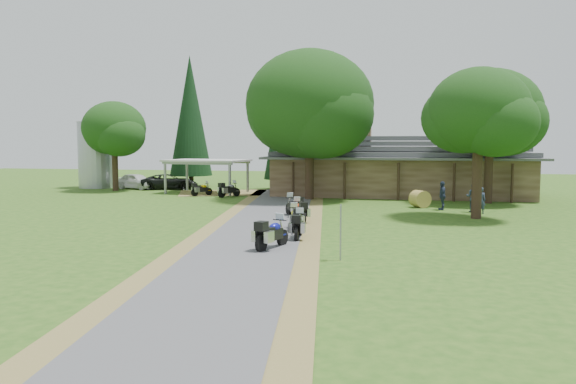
% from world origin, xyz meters
% --- Properties ---
extents(ground, '(120.00, 120.00, 0.00)m').
position_xyz_m(ground, '(0.00, 0.00, 0.00)').
color(ground, '#275016').
rests_on(ground, ground).
extents(driveway, '(51.95, 51.95, 0.00)m').
position_xyz_m(driveway, '(-0.50, 4.00, 0.00)').
color(driveway, '#4A4A4C').
rests_on(driveway, ground).
extents(lodge, '(21.40, 9.40, 4.90)m').
position_xyz_m(lodge, '(6.00, 24.00, 2.45)').
color(lodge, brown).
rests_on(lodge, ground).
extents(silo, '(3.68, 3.68, 6.78)m').
position_xyz_m(silo, '(-22.44, 25.73, 3.39)').
color(silo, gray).
rests_on(silo, ground).
extents(carport, '(7.06, 5.14, 2.86)m').
position_xyz_m(carport, '(-10.10, 22.44, 1.43)').
color(carport, silver).
rests_on(carport, ground).
extents(car_white_sedan, '(4.00, 5.99, 1.84)m').
position_xyz_m(car_white_sedan, '(-17.92, 24.90, 0.92)').
color(car_white_sedan, white).
rests_on(car_white_sedan, ground).
extents(car_dark_suv, '(4.11, 5.98, 2.11)m').
position_xyz_m(car_dark_suv, '(-14.90, 25.40, 1.05)').
color(car_dark_suv, black).
rests_on(car_dark_suv, ground).
extents(motorcycle_row_a, '(1.27, 2.11, 1.37)m').
position_xyz_m(motorcycle_row_a, '(1.30, -1.21, 0.69)').
color(motorcycle_row_a, '#141899').
rests_on(motorcycle_row_a, ground).
extents(motorcycle_row_b, '(0.76, 1.93, 1.29)m').
position_xyz_m(motorcycle_row_b, '(1.87, 1.47, 0.65)').
color(motorcycle_row_b, '#95979C').
rests_on(motorcycle_row_b, ground).
extents(motorcycle_row_c, '(1.15, 1.94, 1.26)m').
position_xyz_m(motorcycle_row_c, '(1.22, 4.03, 0.63)').
color(motorcycle_row_c, '#D2CD10').
rests_on(motorcycle_row_c, ground).
extents(motorcycle_row_d, '(1.38, 1.97, 1.29)m').
position_xyz_m(motorcycle_row_d, '(0.93, 6.73, 0.65)').
color(motorcycle_row_d, red).
rests_on(motorcycle_row_d, ground).
extents(motorcycle_row_e, '(1.61, 1.96, 1.33)m').
position_xyz_m(motorcycle_row_e, '(0.20, 8.76, 0.66)').
color(motorcycle_row_e, black).
rests_on(motorcycle_row_e, ground).
extents(motorcycle_carport_a, '(1.49, 1.69, 1.17)m').
position_xyz_m(motorcycle_carport_a, '(-9.67, 19.99, 0.59)').
color(motorcycle_carport_a, '#E5B807').
rests_on(motorcycle_carport_a, ground).
extents(motorcycle_carport_b, '(1.55, 1.97, 1.32)m').
position_xyz_m(motorcycle_carport_b, '(-7.12, 19.29, 0.66)').
color(motorcycle_carport_b, gray).
rests_on(motorcycle_carport_b, ground).
extents(person_a, '(0.55, 0.40, 1.90)m').
position_xyz_m(person_a, '(10.99, 12.42, 0.95)').
color(person_a, '#2D3852').
rests_on(person_a, ground).
extents(person_b, '(0.75, 0.67, 2.20)m').
position_xyz_m(person_b, '(10.67, 13.22, 1.10)').
color(person_b, '#2D3852').
rests_on(person_b, ground).
extents(person_c, '(0.48, 0.64, 2.15)m').
position_xyz_m(person_c, '(8.84, 13.92, 1.08)').
color(person_c, '#2D3852').
rests_on(person_c, ground).
extents(hay_bale, '(1.49, 1.46, 1.13)m').
position_xyz_m(hay_bale, '(7.49, 15.09, 0.57)').
color(hay_bale, '#A98C3D').
rests_on(hay_bale, ground).
extents(sign_post, '(0.37, 0.06, 2.06)m').
position_xyz_m(sign_post, '(4.26, -2.86, 1.03)').
color(sign_post, gray).
rests_on(sign_post, ground).
extents(oak_lodge_left, '(9.60, 9.60, 11.58)m').
position_xyz_m(oak_lodge_left, '(-0.61, 18.87, 5.79)').
color(oak_lodge_left, '#173710').
rests_on(oak_lodge_left, ground).
extents(oak_lodge_right, '(7.04, 7.04, 10.46)m').
position_xyz_m(oak_lodge_right, '(12.28, 18.79, 5.23)').
color(oak_lodge_right, '#173710').
rests_on(oak_lodge_right, ground).
extents(oak_driveway, '(5.63, 5.63, 9.83)m').
position_xyz_m(oak_driveway, '(10.47, 10.09, 4.91)').
color(oak_driveway, '#173710').
rests_on(oak_driveway, ground).
extents(oak_silo, '(5.58, 5.58, 9.03)m').
position_xyz_m(oak_silo, '(-18.96, 22.94, 4.52)').
color(oak_silo, '#173710').
rests_on(oak_silo, ground).
extents(cedar_near, '(3.59, 3.59, 11.27)m').
position_xyz_m(cedar_near, '(-4.57, 27.69, 5.63)').
color(cedar_near, black).
rests_on(cedar_near, ground).
extents(cedar_far, '(4.13, 4.13, 12.75)m').
position_xyz_m(cedar_far, '(-14.18, 29.06, 6.38)').
color(cedar_far, black).
rests_on(cedar_far, ground).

